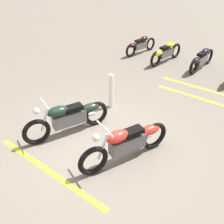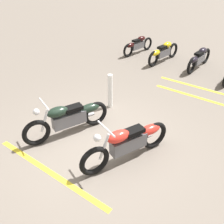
{
  "view_description": "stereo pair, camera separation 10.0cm",
  "coord_description": "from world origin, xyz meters",
  "px_view_note": "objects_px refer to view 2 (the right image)",
  "views": [
    {
      "loc": [
        -3.22,
        -3.35,
        3.8
      ],
      "look_at": [
        0.57,
        0.0,
        0.65
      ],
      "focal_mm": 40.17,
      "sensor_mm": 36.0,
      "label": 1
    },
    {
      "loc": [
        -3.28,
        -3.28,
        3.8
      ],
      "look_at": [
        0.57,
        0.0,
        0.65
      ],
      "focal_mm": 40.17,
      "sensor_mm": 36.0,
      "label": 2
    }
  ],
  "objects_px": {
    "motorcycle_dark_foreground": "(69,118)",
    "motorcycle_row_center": "(199,58)",
    "motorcycle_bright_foreground": "(129,142)",
    "bollard_post": "(110,91)",
    "motorcycle_row_right": "(163,52)",
    "motorcycle_row_far_right": "(138,45)"
  },
  "relations": [
    {
      "from": "motorcycle_bright_foreground",
      "to": "bollard_post",
      "type": "height_order",
      "value": "motorcycle_bright_foreground"
    },
    {
      "from": "motorcycle_dark_foreground",
      "to": "motorcycle_row_right",
      "type": "height_order",
      "value": "motorcycle_dark_foreground"
    },
    {
      "from": "bollard_post",
      "to": "motorcycle_dark_foreground",
      "type": "bearing_deg",
      "value": -176.68
    },
    {
      "from": "motorcycle_bright_foreground",
      "to": "motorcycle_row_center",
      "type": "distance_m",
      "value": 6.02
    },
    {
      "from": "motorcycle_row_far_right",
      "to": "bollard_post",
      "type": "height_order",
      "value": "bollard_post"
    },
    {
      "from": "motorcycle_bright_foreground",
      "to": "bollard_post",
      "type": "xyz_separation_m",
      "value": [
        1.44,
        1.76,
        0.05
      ]
    },
    {
      "from": "motorcycle_row_center",
      "to": "motorcycle_bright_foreground",
      "type": "bearing_deg",
      "value": -171.24
    },
    {
      "from": "motorcycle_row_far_right",
      "to": "bollard_post",
      "type": "distance_m",
      "value": 4.93
    },
    {
      "from": "bollard_post",
      "to": "motorcycle_bright_foreground",
      "type": "bearing_deg",
      "value": -129.28
    },
    {
      "from": "motorcycle_bright_foreground",
      "to": "motorcycle_dark_foreground",
      "type": "xyz_separation_m",
      "value": [
        -0.19,
        1.67,
        0.0
      ]
    },
    {
      "from": "motorcycle_row_right",
      "to": "bollard_post",
      "type": "distance_m",
      "value": 4.28
    },
    {
      "from": "motorcycle_bright_foreground",
      "to": "motorcycle_dark_foreground",
      "type": "height_order",
      "value": "same"
    },
    {
      "from": "bollard_post",
      "to": "motorcycle_row_center",
      "type": "bearing_deg",
      "value": -8.83
    },
    {
      "from": "motorcycle_dark_foreground",
      "to": "motorcycle_row_right",
      "type": "distance_m",
      "value": 5.91
    },
    {
      "from": "motorcycle_bright_foreground",
      "to": "motorcycle_row_center",
      "type": "bearing_deg",
      "value": -152.78
    },
    {
      "from": "motorcycle_bright_foreground",
      "to": "motorcycle_row_far_right",
      "type": "distance_m",
      "value": 7.07
    },
    {
      "from": "motorcycle_dark_foreground",
      "to": "motorcycle_row_center",
      "type": "height_order",
      "value": "motorcycle_dark_foreground"
    },
    {
      "from": "motorcycle_bright_foreground",
      "to": "motorcycle_row_far_right",
      "type": "height_order",
      "value": "motorcycle_bright_foreground"
    },
    {
      "from": "motorcycle_dark_foreground",
      "to": "motorcycle_row_center",
      "type": "distance_m",
      "value": 6.15
    },
    {
      "from": "motorcycle_row_far_right",
      "to": "motorcycle_bright_foreground",
      "type": "bearing_deg",
      "value": -141.74
    },
    {
      "from": "motorcycle_bright_foreground",
      "to": "motorcycle_row_right",
      "type": "relative_size",
      "value": 1.03
    },
    {
      "from": "motorcycle_dark_foreground",
      "to": "bollard_post",
      "type": "xyz_separation_m",
      "value": [
        1.64,
        0.09,
        0.05
      ]
    }
  ]
}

